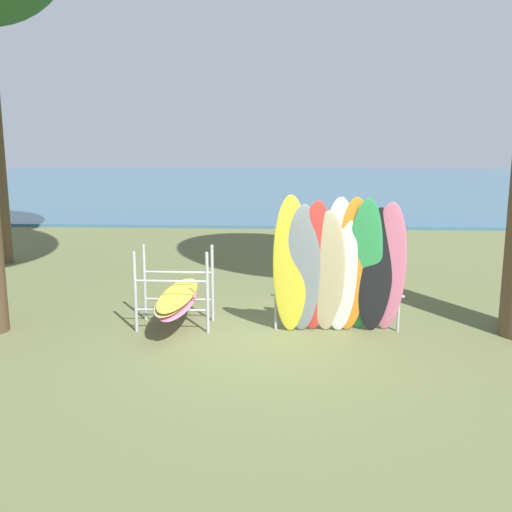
# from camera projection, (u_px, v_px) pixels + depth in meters

# --- Properties ---
(ground_plane) EXTENTS (80.00, 80.00, 0.00)m
(ground_plane) POSITION_uv_depth(u_px,v_px,m) (273.00, 341.00, 8.71)
(ground_plane) COLOR #60663D
(lake_water) EXTENTS (80.00, 36.00, 0.10)m
(lake_water) POSITION_uv_depth(u_px,v_px,m) (285.00, 184.00, 36.86)
(lake_water) COLOR #38607A
(lake_water) RESTS_ON ground
(leaning_board_pile) EXTENTS (2.03, 0.76, 2.15)m
(leaning_board_pile) POSITION_uv_depth(u_px,v_px,m) (339.00, 269.00, 8.73)
(leaning_board_pile) COLOR yellow
(leaning_board_pile) RESTS_ON ground
(board_storage_rack) EXTENTS (1.15, 2.11, 1.25)m
(board_storage_rack) POSITION_uv_depth(u_px,v_px,m) (177.00, 297.00, 9.30)
(board_storage_rack) COLOR #9EA0A5
(board_storage_rack) RESTS_ON ground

